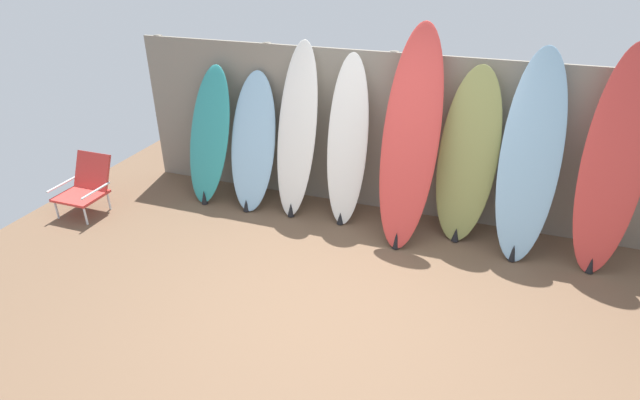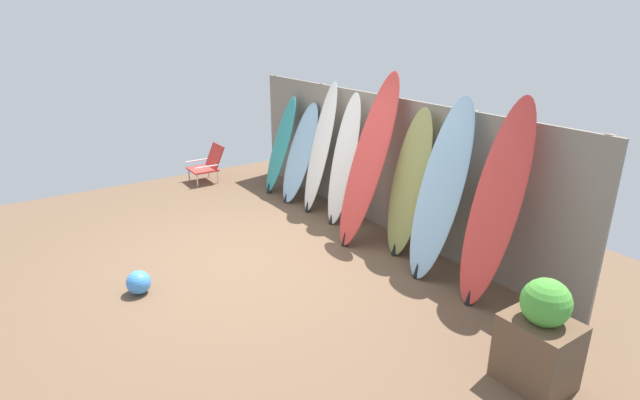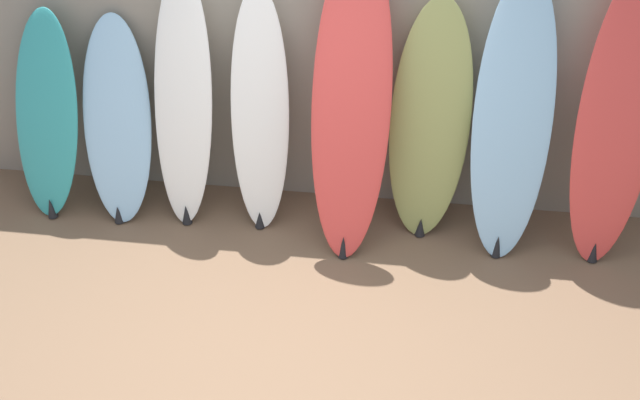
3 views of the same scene
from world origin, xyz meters
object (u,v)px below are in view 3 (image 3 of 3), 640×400
at_px(surfboard_white_3, 260,115).
at_px(surfboard_red_4, 351,108).
at_px(surfboard_red_7, 617,124).
at_px(surfboard_white_2, 183,104).
at_px(surfboard_teal_0, 47,117).
at_px(surfboard_skyblue_6, 512,123).
at_px(surfboard_skyblue_1, 117,122).
at_px(surfboard_olive_5, 430,125).

bearing_deg(surfboard_white_3, surfboard_red_4, -10.69).
bearing_deg(surfboard_white_3, surfboard_red_7, -0.75).
bearing_deg(surfboard_white_3, surfboard_white_2, 179.52).
bearing_deg(surfboard_red_7, surfboard_teal_0, -179.89).
relative_size(surfboard_teal_0, surfboard_white_3, 0.87).
bearing_deg(surfboard_white_2, surfboard_skyblue_6, -1.16).
distance_m(surfboard_white_2, surfboard_white_3, 0.58).
bearing_deg(surfboard_skyblue_1, surfboard_olive_5, 1.13).
height_order(surfboard_teal_0, surfboard_red_4, surfboard_red_4).
bearing_deg(surfboard_red_4, surfboard_olive_5, 16.52).
xyz_separation_m(surfboard_teal_0, surfboard_white_2, (1.09, 0.05, 0.16)).
distance_m(surfboard_teal_0, surfboard_red_4, 2.38).
xyz_separation_m(surfboard_white_2, surfboard_white_3, (0.58, -0.00, -0.05)).
distance_m(surfboard_red_4, surfboard_skyblue_6, 1.13).
xyz_separation_m(surfboard_skyblue_1, surfboard_red_7, (3.63, -0.02, 0.27)).
height_order(surfboard_white_3, surfboard_olive_5, surfboard_white_3).
relative_size(surfboard_white_2, surfboard_red_4, 0.88).
height_order(surfboard_skyblue_1, surfboard_red_7, surfboard_red_7).
bearing_deg(surfboard_red_4, surfboard_skyblue_1, 176.22).
height_order(surfboard_teal_0, surfboard_skyblue_1, surfboard_teal_0).
bearing_deg(surfboard_white_2, surfboard_red_7, -0.70).
bearing_deg(surfboard_white_2, surfboard_white_3, -0.48).
bearing_deg(surfboard_white_3, surfboard_olive_5, 1.68).
bearing_deg(surfboard_skyblue_6, surfboard_white_3, 178.62).
relative_size(surfboard_white_2, surfboard_red_7, 0.92).
height_order(surfboard_red_4, surfboard_olive_5, surfboard_red_4).
bearing_deg(surfboard_teal_0, surfboard_skyblue_1, 3.19).
height_order(surfboard_skyblue_1, surfboard_white_3, surfboard_white_3).
relative_size(surfboard_teal_0, surfboard_skyblue_6, 0.79).
distance_m(surfboard_skyblue_1, surfboard_olive_5, 2.37).
relative_size(surfboard_olive_5, surfboard_red_7, 0.86).
bearing_deg(surfboard_teal_0, surfboard_olive_5, 1.52).
distance_m(surfboard_skyblue_1, surfboard_red_7, 3.64).
height_order(surfboard_skyblue_1, surfboard_skyblue_6, surfboard_skyblue_6).
bearing_deg(surfboard_olive_5, surfboard_red_4, -163.48).
height_order(surfboard_white_3, surfboard_red_7, surfboard_red_7).
distance_m(surfboard_white_2, surfboard_red_7, 3.10).
relative_size(surfboard_white_2, surfboard_white_3, 1.05).
bearing_deg(surfboard_olive_5, surfboard_white_3, -178.32).
bearing_deg(surfboard_olive_5, surfboard_teal_0, -178.48).
xyz_separation_m(surfboard_red_4, surfboard_red_7, (1.83, 0.10, -0.04)).
xyz_separation_m(surfboard_skyblue_1, surfboard_olive_5, (2.37, 0.05, 0.12)).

